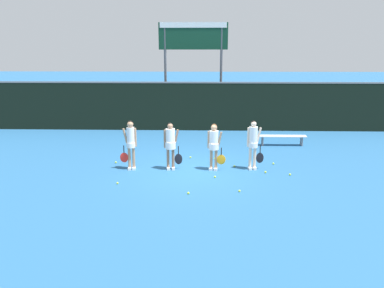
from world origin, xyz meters
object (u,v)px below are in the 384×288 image
(player_2, at_px, (214,143))
(tennis_ball_2, at_px, (215,177))
(tennis_ball_3, at_px, (234,166))
(tennis_ball_8, at_px, (188,193))
(tennis_ball_4, at_px, (290,174))
(tennis_ball_1, at_px, (116,162))
(player_3, at_px, (253,141))
(player_0, at_px, (131,141))
(tennis_ball_9, at_px, (215,158))
(scoreboard, at_px, (193,45))
(tennis_ball_5, at_px, (265,172))
(bench_courtside, at_px, (282,137))
(tennis_ball_10, at_px, (117,183))
(tennis_ball_6, at_px, (190,157))
(player_1, at_px, (171,142))
(tennis_ball_7, at_px, (239,191))
(tennis_ball_0, at_px, (273,164))

(player_2, xyz_separation_m, tennis_ball_2, (0.02, -0.90, -0.98))
(tennis_ball_3, relative_size, tennis_ball_8, 0.93)
(tennis_ball_4, bearing_deg, tennis_ball_1, 168.64)
(player_3, height_order, tennis_ball_1, player_3)
(player_0, bearing_deg, tennis_ball_9, 20.10)
(scoreboard, bearing_deg, tennis_ball_3, -78.04)
(player_2, distance_m, tennis_ball_2, 1.33)
(tennis_ball_5, bearing_deg, tennis_ball_2, -162.15)
(tennis_ball_1, bearing_deg, tennis_ball_9, 9.51)
(player_3, bearing_deg, tennis_ball_4, -36.26)
(bench_courtside, xyz_separation_m, player_3, (-1.81, -3.64, 0.65))
(tennis_ball_1, bearing_deg, scoreboard, 70.95)
(tennis_ball_9, bearing_deg, player_3, -43.00)
(player_2, xyz_separation_m, tennis_ball_10, (-3.17, -1.62, -0.98))
(tennis_ball_10, bearing_deg, tennis_ball_9, 42.70)
(player_2, xyz_separation_m, tennis_ball_8, (-0.83, -2.43, -0.98))
(player_0, relative_size, tennis_ball_2, 25.83)
(bench_courtside, relative_size, tennis_ball_10, 32.65)
(tennis_ball_3, height_order, tennis_ball_6, same)
(player_1, relative_size, tennis_ball_7, 25.62)
(player_0, bearing_deg, tennis_ball_3, 1.79)
(tennis_ball_4, height_order, tennis_ball_5, tennis_ball_5)
(tennis_ball_0, bearing_deg, tennis_ball_1, -179.83)
(tennis_ball_10, bearing_deg, bench_courtside, 40.08)
(tennis_ball_5, bearing_deg, tennis_ball_1, 169.42)
(bench_courtside, distance_m, player_2, 5.00)
(tennis_ball_1, bearing_deg, tennis_ball_0, 0.17)
(tennis_ball_3, height_order, tennis_ball_8, tennis_ball_8)
(player_2, bearing_deg, player_3, 17.01)
(tennis_ball_0, relative_size, tennis_ball_1, 1.01)
(bench_courtside, distance_m, tennis_ball_9, 3.97)
(bench_courtside, xyz_separation_m, player_1, (-4.80, -3.74, 0.61))
(player_2, distance_m, tennis_ball_4, 2.87)
(tennis_ball_1, distance_m, tennis_ball_6, 2.97)
(player_0, bearing_deg, scoreboard, 72.78)
(player_3, xyz_separation_m, tennis_ball_6, (-2.32, 1.40, -1.03))
(player_0, relative_size, tennis_ball_0, 26.63)
(tennis_ball_1, bearing_deg, player_3, -6.69)
(player_3, xyz_separation_m, tennis_ball_3, (-0.63, 0.26, -1.03))
(player_0, bearing_deg, tennis_ball_7, -34.53)
(tennis_ball_6, distance_m, tennis_ball_10, 3.88)
(tennis_ball_2, bearing_deg, tennis_ball_6, 110.85)
(player_0, distance_m, tennis_ball_10, 1.91)
(tennis_ball_0, xyz_separation_m, tennis_ball_3, (-1.52, -0.37, -0.00))
(tennis_ball_0, bearing_deg, bench_courtside, 72.98)
(player_1, relative_size, player_2, 1.01)
(scoreboard, xyz_separation_m, player_1, (-0.58, -8.75, -3.53))
(tennis_ball_1, relative_size, tennis_ball_7, 0.99)
(player_0, distance_m, player_3, 4.42)
(scoreboard, height_order, tennis_ball_10, scoreboard)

